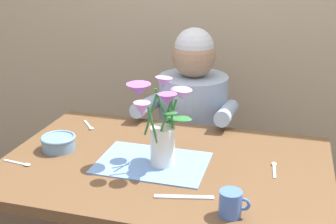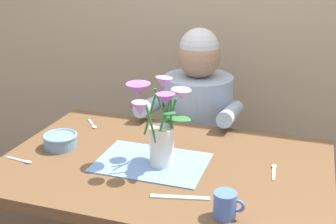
{
  "view_description": "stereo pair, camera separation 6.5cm",
  "coord_description": "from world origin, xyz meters",
  "px_view_note": "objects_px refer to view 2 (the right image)",
  "views": [
    {
      "loc": [
        0.41,
        -1.4,
        1.48
      ],
      "look_at": [
        -0.0,
        0.05,
        0.92
      ],
      "focal_mm": 47.06,
      "sensor_mm": 36.0,
      "label": 1
    },
    {
      "loc": [
        0.47,
        -1.38,
        1.48
      ],
      "look_at": [
        -0.0,
        0.05,
        0.92
      ],
      "focal_mm": 47.06,
      "sensor_mm": 36.0,
      "label": 2
    }
  ],
  "objects_px": {
    "flower_vase": "(161,120)",
    "dinner_knife": "(180,197)",
    "coffee_cup": "(225,205)",
    "ceramic_bowl": "(60,140)",
    "seated_person": "(197,140)"
  },
  "relations": [
    {
      "from": "flower_vase",
      "to": "dinner_knife",
      "type": "distance_m",
      "value": 0.3
    },
    {
      "from": "flower_vase",
      "to": "coffee_cup",
      "type": "relative_size",
      "value": 3.33
    },
    {
      "from": "flower_vase",
      "to": "ceramic_bowl",
      "type": "distance_m",
      "value": 0.45
    },
    {
      "from": "seated_person",
      "to": "coffee_cup",
      "type": "relative_size",
      "value": 12.2
    },
    {
      "from": "ceramic_bowl",
      "to": "coffee_cup",
      "type": "bearing_deg",
      "value": -20.85
    },
    {
      "from": "seated_person",
      "to": "ceramic_bowl",
      "type": "relative_size",
      "value": 8.35
    },
    {
      "from": "dinner_knife",
      "to": "coffee_cup",
      "type": "height_order",
      "value": "coffee_cup"
    },
    {
      "from": "seated_person",
      "to": "ceramic_bowl",
      "type": "distance_m",
      "value": 0.77
    },
    {
      "from": "ceramic_bowl",
      "to": "flower_vase",
      "type": "bearing_deg",
      "value": -1.71
    },
    {
      "from": "flower_vase",
      "to": "dinner_knife",
      "type": "height_order",
      "value": "flower_vase"
    },
    {
      "from": "flower_vase",
      "to": "dinner_knife",
      "type": "bearing_deg",
      "value": -56.56
    },
    {
      "from": "seated_person",
      "to": "flower_vase",
      "type": "distance_m",
      "value": 0.73
    },
    {
      "from": "seated_person",
      "to": "coffee_cup",
      "type": "distance_m",
      "value": 0.97
    },
    {
      "from": "dinner_knife",
      "to": "seated_person",
      "type": "bearing_deg",
      "value": 87.92
    },
    {
      "from": "ceramic_bowl",
      "to": "dinner_knife",
      "type": "distance_m",
      "value": 0.6
    }
  ]
}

